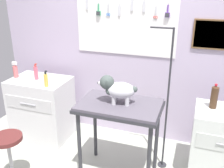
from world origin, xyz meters
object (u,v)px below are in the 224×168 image
grooming_table (119,113)px  spray_bottle_tall (36,73)px  stool (8,146)px  grooming_arm (166,108)px  counter_left (42,108)px  cabinet_right (223,146)px  soda_bottle (214,97)px  dog (117,89)px

grooming_table → spray_bottle_tall: (-1.33, 0.42, 0.17)m
stool → grooming_arm: bearing=28.6°
counter_left → cabinet_right: size_ratio=1.03×
spray_bottle_tall → soda_bottle: 2.28m
counter_left → grooming_arm: bearing=-3.9°
grooming_arm → spray_bottle_tall: size_ratio=7.47×
dog → stool: bearing=-152.8°
grooming_arm → soda_bottle: size_ratio=6.15×
grooming_arm → spray_bottle_tall: (-1.79, 0.12, 0.18)m
grooming_arm → stool: bearing=-151.4°
grooming_table → grooming_arm: (0.46, 0.30, -0.01)m
grooming_table → cabinet_right: 1.21m
cabinet_right → grooming_table: bearing=-164.4°
spray_bottle_tall → grooming_arm: bearing=-3.7°
counter_left → cabinet_right: counter_left is taller
dog → counter_left: (-1.27, 0.42, -0.64)m
grooming_table → spray_bottle_tall: 1.40m
counter_left → grooming_table: bearing=-18.1°
counter_left → spray_bottle_tall: 0.53m
dog → cabinet_right: 1.35m
grooming_table → dog: bearing=179.3°
dog → soda_bottle: bearing=20.2°
grooming_table → grooming_arm: grooming_arm is taller
dog → counter_left: bearing=161.5°
counter_left → spray_bottle_tall: bearing=-172.1°
grooming_arm → soda_bottle: (0.49, 0.06, 0.18)m
cabinet_right → stool: (-2.19, -0.85, 0.06)m
grooming_arm → spray_bottle_tall: bearing=176.3°
stool → grooming_table: bearing=26.4°
stool → dog: bearing=27.2°
grooming_table → stool: 1.25m
dog → stool: dog is taller
grooming_arm → counter_left: 1.80m
grooming_table → counter_left: bearing=161.9°
counter_left → spray_bottle_tall: spray_bottle_tall is taller
counter_left → stool: bearing=-77.1°
grooming_arm → soda_bottle: 0.52m
grooming_table → dog: (-0.03, 0.00, 0.27)m
grooming_arm → spray_bottle_tall: grooming_arm is taller
spray_bottle_tall → grooming_table: bearing=-17.5°
grooming_table → soda_bottle: 1.03m
grooming_table → counter_left: grooming_table is taller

